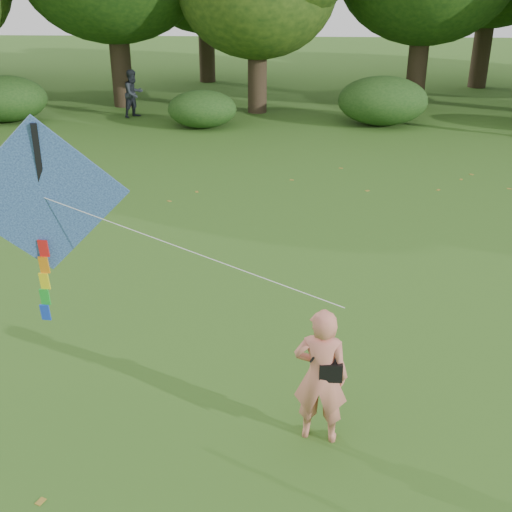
{
  "coord_description": "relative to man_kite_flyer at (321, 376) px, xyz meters",
  "views": [
    {
      "loc": [
        -0.78,
        -7.56,
        5.92
      ],
      "look_at": [
        -1.22,
        2.0,
        1.5
      ],
      "focal_mm": 45.0,
      "sensor_mm": 36.0,
      "label": 1
    }
  ],
  "objects": [
    {
      "name": "bystander_left",
      "position": [
        -6.76,
        19.37,
        -0.03
      ],
      "size": [
        1.14,
        1.18,
        1.92
      ],
      "primitive_type": "imported",
      "rotation": [
        0.0,
        0.0,
        0.93
      ],
      "color": "#22272D",
      "rests_on": "ground"
    },
    {
      "name": "crossbody_bag",
      "position": [
        0.12,
        -0.03,
        0.13
      ],
      "size": [
        0.43,
        0.2,
        0.75
      ],
      "color": "black",
      "rests_on": "ground"
    },
    {
      "name": "shrub_band",
      "position": [
        -0.46,
        18.19,
        -0.13
      ],
      "size": [
        39.15,
        3.22,
        1.88
      ],
      "color": "#264919",
      "rests_on": "ground"
    },
    {
      "name": "ground",
      "position": [
        0.26,
        0.59,
        -0.99
      ],
      "size": [
        100.0,
        100.0,
        0.0
      ],
      "primitive_type": "plane",
      "color": "#265114",
      "rests_on": "ground"
    },
    {
      "name": "fallen_leaves",
      "position": [
        1.24,
        9.69,
        -0.98
      ],
      "size": [
        9.65,
        13.96,
        0.01
      ],
      "color": "olive",
      "rests_on": "ground"
    },
    {
      "name": "flying_kite",
      "position": [
        -3.79,
        1.11,
        1.97
      ],
      "size": [
        5.18,
        1.51,
        3.1
      ],
      "color": "#2768AB",
      "rests_on": "ground"
    },
    {
      "name": "man_kite_flyer",
      "position": [
        0.0,
        0.0,
        0.0
      ],
      "size": [
        0.79,
        0.58,
        1.98
      ],
      "primitive_type": "imported",
      "rotation": [
        0.0,
        0.0,
        2.98
      ],
      "color": "#DA7C66",
      "rests_on": "ground"
    }
  ]
}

